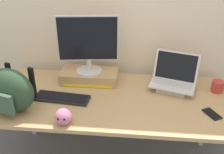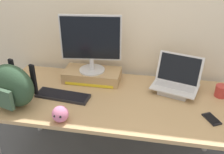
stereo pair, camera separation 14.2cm
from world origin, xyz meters
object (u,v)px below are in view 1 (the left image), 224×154
coffee_mug (218,86)px  messenger_backpack (10,90)px  toner_box_yellow (89,76)px  external_keyboard (62,98)px  plush_toy (63,117)px  open_laptop (173,82)px  desktop_monitor (88,43)px  cell_phone (212,114)px

coffee_mug → messenger_backpack: bearing=-165.5°
toner_box_yellow → external_keyboard: size_ratio=1.11×
external_keyboard → plush_toy: (0.09, -0.28, 0.04)m
open_laptop → external_keyboard: 0.88m
desktop_monitor → cell_phone: 1.05m
external_keyboard → coffee_mug: bearing=16.6°
messenger_backpack → plush_toy: 0.42m
desktop_monitor → cell_phone: bearing=-29.4°
plush_toy → external_keyboard: bearing=107.3°
desktop_monitor → open_laptop: (0.69, -0.06, -0.28)m
coffee_mug → plush_toy: plush_toy is taller
coffee_mug → external_keyboard: bearing=-169.1°
open_laptop → external_keyboard: bearing=-148.0°
open_laptop → plush_toy: (-0.76, -0.52, -0.00)m
open_laptop → plush_toy: open_laptop is taller
toner_box_yellow → cell_phone: toner_box_yellow is taller
plush_toy → desktop_monitor: bearing=82.9°
open_laptop → messenger_backpack: bearing=-144.7°
open_laptop → plush_toy: size_ratio=3.58×
cell_phone → plush_toy: plush_toy is taller
open_laptop → toner_box_yellow: bearing=-168.5°
open_laptop → coffee_mug: 0.35m
cell_phone → plush_toy: 1.02m
messenger_backpack → coffee_mug: 1.55m
external_keyboard → messenger_backpack: 0.38m
open_laptop → cell_phone: size_ratio=2.67×
external_keyboard → messenger_backpack: (-0.31, -0.16, 0.15)m
toner_box_yellow → plush_toy: plush_toy is taller
open_laptop → plush_toy: 0.92m
external_keyboard → plush_toy: 0.30m
desktop_monitor → coffee_mug: desktop_monitor is taller
desktop_monitor → coffee_mug: 1.08m
toner_box_yellow → cell_phone: 1.00m
external_keyboard → messenger_backpack: size_ratio=1.05×
open_laptop → messenger_backpack: 1.22m
toner_box_yellow → coffee_mug: toner_box_yellow is taller
desktop_monitor → coffee_mug: (1.03, -0.07, -0.29)m
desktop_monitor → messenger_backpack: desktop_monitor is taller
toner_box_yellow → coffee_mug: (1.03, -0.07, -0.00)m
toner_box_yellow → plush_toy: bearing=-97.0°
desktop_monitor → coffee_mug: bearing=-10.5°
external_keyboard → toner_box_yellow: bearing=67.6°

